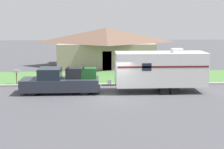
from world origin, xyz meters
TOP-DOWN VIEW (x-y plane):
  - ground_plane at (0.00, 0.00)m, footprint 120.00×120.00m
  - curb_strip at (0.00, 3.75)m, footprint 80.00×0.30m
  - lawn_strip at (0.00, 7.40)m, footprint 80.00×7.00m
  - house_across_street at (-0.16, 15.04)m, footprint 11.82×7.53m
  - pickup_truck at (-4.06, 1.22)m, footprint 5.97×2.00m
  - travel_trailer at (3.59, 1.22)m, footprint 7.97×2.23m
  - mailbox at (-8.20, 4.48)m, footprint 0.48×0.20m

SIDE VIEW (x-z plane):
  - ground_plane at x=0.00m, z-range 0.00..0.00m
  - lawn_strip at x=0.00m, z-range 0.00..0.03m
  - curb_strip at x=0.00m, z-range 0.00..0.14m
  - pickup_truck at x=-4.06m, z-range -0.14..1.91m
  - mailbox at x=-8.20m, z-range 0.35..1.63m
  - travel_trailer at x=3.59m, z-range 0.12..3.49m
  - house_across_street at x=-0.16m, z-range 0.08..4.62m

